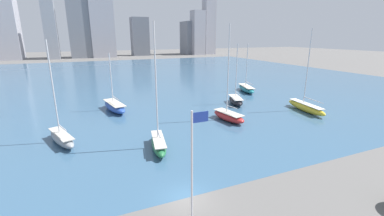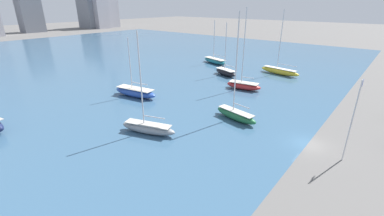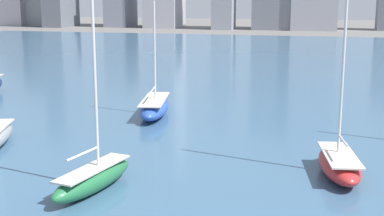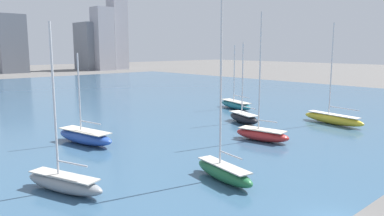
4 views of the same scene
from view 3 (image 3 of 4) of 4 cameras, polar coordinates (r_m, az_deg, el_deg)
name	(u,v)px [view 3 (image 3 of 4)]	position (r m, az deg, el deg)	size (l,w,h in m)	color
harbor_water	(242,66)	(88.68, 5.35, 4.48)	(180.00, 140.00, 0.00)	#385B7A
sailboat_green	(93,176)	(32.39, -10.49, -7.14)	(3.02, 7.62, 15.56)	#236B3D
sailboat_blue	(154,107)	(51.51, -4.02, 0.13)	(4.26, 9.54, 10.93)	#284CA8
sailboat_red	(339,162)	(35.70, 15.42, -5.62)	(3.55, 7.44, 15.84)	#B72828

